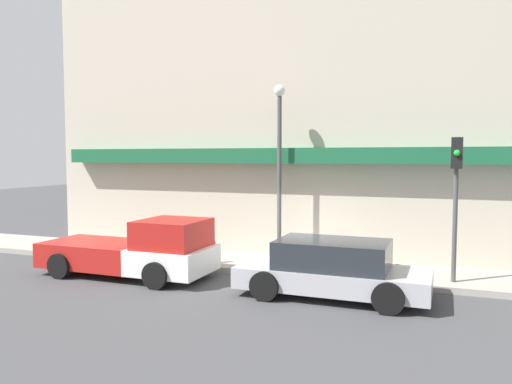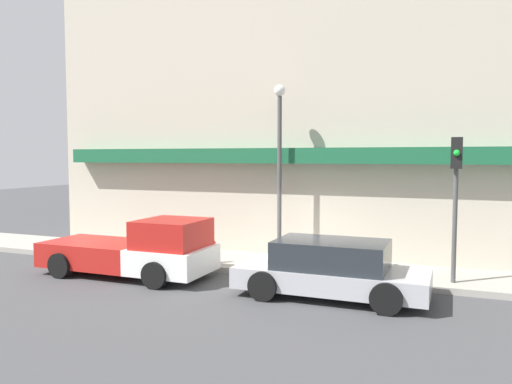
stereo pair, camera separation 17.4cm
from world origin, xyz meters
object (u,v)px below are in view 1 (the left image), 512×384
(parked_car, at_px, (333,269))
(traffic_light, at_px, (456,183))
(fire_hydrant, at_px, (213,252))
(pickup_truck, at_px, (138,251))
(street_lamp, at_px, (279,151))

(parked_car, bearing_deg, traffic_light, 32.61)
(parked_car, relative_size, fire_hydrant, 6.60)
(pickup_truck, height_order, street_lamp, street_lamp)
(pickup_truck, bearing_deg, street_lamp, 42.16)
(pickup_truck, relative_size, fire_hydrant, 7.23)
(traffic_light, bearing_deg, fire_hydrant, -179.03)
(fire_hydrant, height_order, street_lamp, street_lamp)
(traffic_light, bearing_deg, parked_car, -146.55)
(pickup_truck, bearing_deg, fire_hydrant, 48.24)
(fire_hydrant, bearing_deg, pickup_truck, -132.19)
(pickup_truck, relative_size, traffic_light, 1.35)
(parked_car, height_order, street_lamp, street_lamp)
(pickup_truck, bearing_deg, traffic_light, 12.72)
(pickup_truck, distance_m, fire_hydrant, 2.35)
(pickup_truck, distance_m, parked_car, 5.68)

